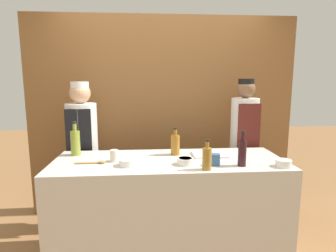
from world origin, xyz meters
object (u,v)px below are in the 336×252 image
object	(u,v)px
cup_blue	(215,159)
chef_right	(243,145)
cup_cream	(114,156)
wooden_spoon	(95,162)
sauce_bowl_orange	(185,161)
bottle_vinegar	(207,158)
cutting_board	(209,154)
bottle_amber	(175,144)
chef_left	(83,150)
sauce_bowl_green	(284,163)
sauce_bowl_white	(128,162)
bottle_wine	(242,152)
bottle_oil	(75,142)

from	to	relation	value
cup_blue	chef_right	size ratio (longest dim) A/B	0.06
cup_cream	wooden_spoon	world-z (taller)	cup_cream
sauce_bowl_orange	cup_blue	world-z (taller)	cup_blue
sauce_bowl_orange	wooden_spoon	size ratio (longest dim) A/B	0.53
bottle_vinegar	cutting_board	bearing A→B (deg)	74.46
bottle_amber	chef_left	bearing A→B (deg)	155.49
sauce_bowl_green	cup_blue	distance (m)	0.56
sauce_bowl_white	bottle_wine	distance (m)	0.95
sauce_bowl_green	bottle_amber	world-z (taller)	bottle_amber
chef_left	bottle_wine	bearing A→B (deg)	-29.27
sauce_bowl_green	chef_left	world-z (taller)	chef_left
cup_cream	chef_left	size ratio (longest dim) A/B	0.06
sauce_bowl_green	sauce_bowl_white	bearing A→B (deg)	174.28
chef_right	cup_cream	bearing A→B (deg)	-155.79
bottle_vinegar	cup_blue	world-z (taller)	bottle_vinegar
sauce_bowl_white	bottle_wine	bearing A→B (deg)	-4.69
wooden_spoon	sauce_bowl_orange	bearing A→B (deg)	-5.85
bottle_oil	cup_cream	size ratio (longest dim) A/B	3.12
sauce_bowl_orange	bottle_wine	world-z (taller)	bottle_wine
sauce_bowl_green	sauce_bowl_white	distance (m)	1.28
sauce_bowl_orange	wooden_spoon	xyz separation A→B (m)	(-0.76, 0.08, -0.02)
cup_cream	chef_left	distance (m)	0.75
sauce_bowl_green	wooden_spoon	bearing A→B (deg)	172.61
wooden_spoon	chef_right	world-z (taller)	chef_right
bottle_vinegar	cup_cream	xyz separation A→B (m)	(-0.76, 0.28, -0.04)
sauce_bowl_white	chef_right	xyz separation A→B (m)	(1.25, 0.75, -0.06)
bottle_amber	cup_cream	size ratio (longest dim) A/B	2.54
sauce_bowl_green	sauce_bowl_orange	size ratio (longest dim) A/B	0.93
bottle_oil	bottle_amber	xyz separation A→B (m)	(0.94, -0.06, -0.02)
bottle_wine	wooden_spoon	distance (m)	1.24
sauce_bowl_white	wooden_spoon	xyz separation A→B (m)	(-0.28, 0.07, -0.02)
sauce_bowl_white	chef_left	size ratio (longest dim) A/B	0.09
sauce_bowl_green	cup_blue	xyz separation A→B (m)	(-0.55, 0.09, 0.02)
sauce_bowl_orange	cup_blue	distance (m)	0.25
bottle_oil	cup_cream	distance (m)	0.46
cutting_board	bottle_oil	bearing A→B (deg)	175.02
cup_blue	chef_right	world-z (taller)	chef_right
sauce_bowl_white	sauce_bowl_orange	bearing A→B (deg)	-0.47
bottle_amber	cup_blue	distance (m)	0.46
sauce_bowl_green	bottle_amber	size ratio (longest dim) A/B	0.49
bottle_oil	cup_cream	xyz separation A→B (m)	(0.39, -0.24, -0.07)
wooden_spoon	chef_left	world-z (taller)	chef_left
bottle_amber	wooden_spoon	distance (m)	0.76
bottle_amber	wooden_spoon	world-z (taller)	bottle_amber
cup_blue	chef_right	distance (m)	0.95
wooden_spoon	sauce_bowl_green	bearing A→B (deg)	-7.39
sauce_bowl_white	sauce_bowl_orange	world-z (taller)	same
wooden_spoon	cup_cream	bearing A→B (deg)	19.66
sauce_bowl_green	chef_left	bearing A→B (deg)	154.13
sauce_bowl_green	cup_cream	xyz separation A→B (m)	(-1.40, 0.26, 0.02)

